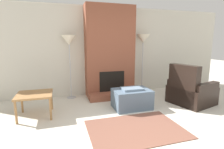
{
  "coord_description": "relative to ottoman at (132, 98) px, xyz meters",
  "views": [
    {
      "loc": [
        -1.43,
        -2.17,
        1.58
      ],
      "look_at": [
        0.0,
        2.55,
        0.65
      ],
      "focal_mm": 28.0,
      "sensor_mm": 36.0,
      "label": 1
    }
  ],
  "objects": [
    {
      "name": "area_rug",
      "position": [
        -0.35,
        -1.0,
        -0.23
      ],
      "size": [
        1.72,
        1.21,
        0.01
      ],
      "primitive_type": "cube",
      "color": "brown",
      "rests_on": "ground_plane"
    },
    {
      "name": "wall_back",
      "position": [
        -0.19,
        1.48,
        1.06
      ],
      "size": [
        8.0,
        0.06,
        2.6
      ],
      "primitive_type": "cube",
      "color": "beige",
      "rests_on": "ground_plane"
    },
    {
      "name": "side_table",
      "position": [
        -2.16,
        0.16,
        0.21
      ],
      "size": [
        0.71,
        0.68,
        0.5
      ],
      "color": "#9E7042",
      "rests_on": "ground_plane"
    },
    {
      "name": "ground_plane",
      "position": [
        -0.19,
        -1.54,
        -0.24
      ],
      "size": [
        24.0,
        24.0,
        0.0
      ],
      "primitive_type": "plane",
      "color": "beige"
    },
    {
      "name": "armchair",
      "position": [
        1.54,
        -0.17,
        0.07
      ],
      "size": [
        1.14,
        1.13,
        1.03
      ],
      "rotation": [
        0.0,
        0.0,
        1.84
      ],
      "color": "black",
      "rests_on": "ground_plane"
    },
    {
      "name": "floor_lamp_right",
      "position": [
        0.88,
        1.23,
        1.37
      ],
      "size": [
        0.4,
        0.4,
        1.8
      ],
      "color": "#ADADB2",
      "rests_on": "ground_plane"
    },
    {
      "name": "ottoman",
      "position": [
        0.0,
        0.0,
        0.0
      ],
      "size": [
        0.88,
        0.61,
        0.5
      ],
      "color": "slate",
      "rests_on": "ground_plane"
    },
    {
      "name": "fireplace",
      "position": [
        -0.19,
        1.2,
        1.0
      ],
      "size": [
        1.42,
        0.84,
        2.6
      ],
      "color": "brown",
      "rests_on": "ground_plane"
    },
    {
      "name": "floor_lamp_left",
      "position": [
        -1.34,
        1.23,
        1.32
      ],
      "size": [
        0.4,
        0.4,
        1.76
      ],
      "color": "#ADADB2",
      "rests_on": "ground_plane"
    }
  ]
}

